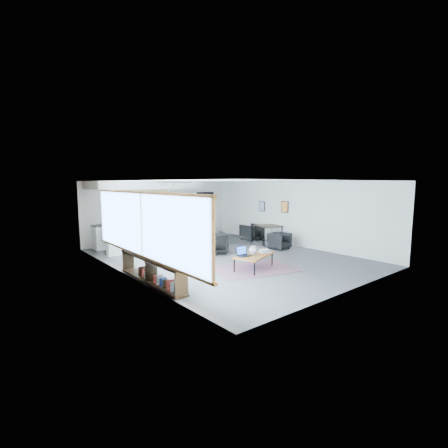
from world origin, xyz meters
TOP-DOWN VIEW (x-y plane):
  - room at (0.00, 0.00)m, footprint 7.02×9.02m
  - window at (-3.46, -0.90)m, footprint 0.10×5.95m
  - console at (-3.30, -1.05)m, footprint 0.35×3.00m
  - kitchenette at (-1.20, 3.71)m, footprint 4.20×1.96m
  - doorway at (2.30, 4.42)m, footprint 1.10×0.12m
  - track_light at (-0.59, 2.20)m, footprint 1.60×0.07m
  - wall_art_lower at (3.47, 0.40)m, footprint 0.03×0.38m
  - wall_art_upper at (3.47, 1.70)m, footprint 0.03×0.34m
  - kilim_rug at (-0.34, -1.70)m, footprint 2.64×2.12m
  - coffee_table at (-0.34, -1.70)m, footprint 1.54×1.16m
  - laptop at (-0.71, -1.61)m, footprint 0.38×0.32m
  - ceramic_pot at (-0.39, -1.72)m, footprint 0.28×0.28m
  - book_stack at (0.11, -1.71)m, footprint 0.36×0.31m
  - coaster at (-0.16, -1.91)m, footprint 0.13×0.13m
  - armchair_left at (-0.87, 0.83)m, footprint 0.98×0.95m
  - armchair_right at (0.04, 0.75)m, footprint 1.00×0.97m
  - floor_lamp at (-1.04, 1.58)m, footprint 0.63×0.63m
  - dining_table at (3.00, 0.85)m, footprint 1.16×1.16m
  - dining_chair_near at (2.49, -0.22)m, footprint 0.63×0.60m
  - dining_chair_far at (3.00, 1.89)m, footprint 0.67×0.63m
  - microwave at (-0.79, 4.15)m, footprint 0.55×0.35m

SIDE VIEW (x-z plane):
  - kilim_rug at x=-0.34m, z-range 0.00..0.01m
  - dining_chair_near at x=2.49m, z-range 0.00..0.60m
  - console at x=-3.30m, z-range -0.07..0.73m
  - dining_chair_far at x=3.00m, z-range 0.00..0.68m
  - armchair_left at x=-0.87m, z-range 0.00..0.81m
  - coffee_table at x=-0.34m, z-range 0.19..0.64m
  - armchair_right at x=0.04m, z-range 0.00..0.86m
  - coaster at x=-0.16m, z-range 0.45..0.45m
  - book_stack at x=0.11m, z-range 0.44..0.54m
  - laptop at x=-0.71m, z-range 0.39..0.66m
  - ceramic_pot at x=-0.39m, z-range 0.45..0.72m
  - dining_table at x=3.00m, z-range 0.32..1.10m
  - doorway at x=2.30m, z-range 0.00..2.15m
  - microwave at x=-0.79m, z-range 0.93..1.28m
  - room at x=0.00m, z-range -0.01..2.61m
  - kitchenette at x=-1.20m, z-range 0.08..2.68m
  - window at x=-3.46m, z-range 0.63..2.29m
  - wall_art_upper at x=3.47m, z-range 1.28..1.72m
  - wall_art_lower at x=3.47m, z-range 1.31..1.79m
  - floor_lamp at x=-1.04m, z-range 0.66..2.45m
  - track_light at x=-0.59m, z-range 2.45..2.60m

